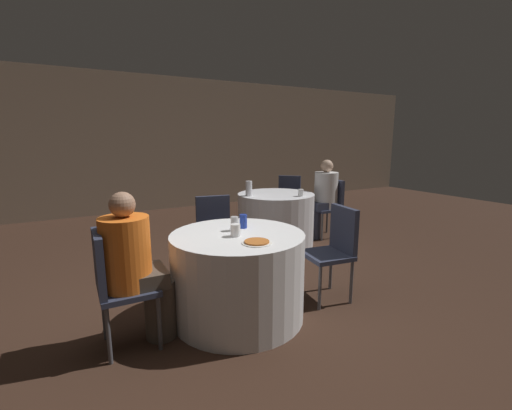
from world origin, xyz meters
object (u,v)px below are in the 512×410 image
chair_near_west (114,279)px  person_white_shirt (322,198)px  chair_far_northeast (288,197)px  pizza_plate_near (257,242)px  chair_near_east (335,244)px  chair_near_north (215,228)px  bottle_far (249,188)px  table_far (276,219)px  soda_can_silver (235,224)px  soda_can_blue (243,221)px  person_orange_shirt (137,268)px  chair_far_east (330,202)px  table_near (238,275)px

chair_near_west → person_white_shirt: size_ratio=0.74×
chair_far_northeast → pizza_plate_near: chair_far_northeast is taller
chair_near_east → chair_near_west: same height
chair_near_north → bottle_far: bearing=-128.2°
chair_near_north → bottle_far: (0.79, 0.68, 0.31)m
person_white_shirt → bottle_far: (-1.23, 0.09, 0.23)m
table_far → pizza_plate_near: size_ratio=4.73×
chair_far_northeast → soda_can_silver: size_ratio=7.30×
chair_far_northeast → soda_can_blue: size_ratio=7.30×
table_far → person_white_shirt: person_white_shirt is taller
chair_near_north → chair_near_east: bearing=136.7°
person_white_shirt → chair_far_northeast: bearing=13.8°
chair_near_west → person_orange_shirt: size_ratio=0.77×
table_far → bottle_far: 0.64m
chair_near_west → chair_far_northeast: size_ratio=1.00×
chair_far_east → person_orange_shirt: bearing=120.2°
table_far → soda_can_blue: size_ratio=9.02×
chair_far_northeast → soda_can_silver: (-2.07, -2.19, 0.26)m
table_near → chair_far_northeast: size_ratio=1.26×
table_near → chair_near_north: size_ratio=1.26×
bottle_far → soda_can_silver: bearing=-121.9°
chair_near_north → chair_far_east: same height
chair_near_west → person_white_shirt: 3.54m
chair_far_northeast → person_white_shirt: bearing=144.7°
chair_far_east → table_far: bearing=90.0°
soda_can_blue → person_white_shirt: bearing=34.1°
bottle_far → table_far: bearing=-3.7°
chair_near_north → soda_can_blue: size_ratio=7.30×
chair_near_east → person_orange_shirt: bearing=93.2°
person_orange_shirt → soda_can_blue: size_ratio=9.50×
chair_near_north → soda_can_silver: chair_near_north is taller
table_far → person_white_shirt: bearing=-4.5°
soda_can_blue → bottle_far: bottle_far is taller
table_far → chair_far_east: 0.98m
person_white_shirt → chair_near_north: bearing=110.8°
table_near → soda_can_blue: soda_can_blue is taller
chair_near_west → chair_near_north: bearing=129.8°
table_near → person_white_shirt: 2.71m
chair_far_northeast → pizza_plate_near: size_ratio=3.83×
table_near → chair_near_north: bearing=79.0°
chair_near_west → pizza_plate_near: 1.06m
bottle_far → table_near: bearing=-120.8°
table_far → chair_far_northeast: bearing=44.6°
pizza_plate_near → chair_far_east: bearing=38.1°
chair_far_east → bottle_far: bearing=90.3°
pizza_plate_near → soda_can_silver: bearing=88.6°
chair_near_west → table_far: bearing=124.5°
chair_near_north → chair_far_northeast: size_ratio=1.00×
table_near → pizza_plate_near: pizza_plate_near is taller
pizza_plate_near → soda_can_blue: 0.46m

